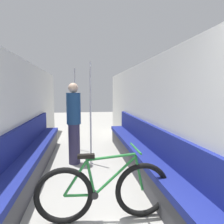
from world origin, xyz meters
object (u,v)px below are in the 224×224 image
(bench_seat_row_right, at_px, (144,158))
(passenger_standing, at_px, (74,122))
(bicycle, at_px, (104,191))
(grab_pole_near, at_px, (75,110))
(grab_pole_far, at_px, (91,115))
(bench_seat_row_left, at_px, (27,164))

(bench_seat_row_right, height_order, passenger_standing, passenger_standing)
(bench_seat_row_right, xyz_separation_m, bicycle, (-0.89, -1.20, 0.04))
(passenger_standing, bearing_deg, grab_pole_near, -89.59)
(bench_seat_row_right, relative_size, passenger_standing, 3.01)
(bicycle, bearing_deg, grab_pole_far, 94.59)
(passenger_standing, bearing_deg, grab_pole_far, 169.94)
(bicycle, xyz_separation_m, grab_pole_near, (-0.42, 3.13, 0.70))
(bench_seat_row_right, height_order, grab_pole_far, grab_pole_far)
(bicycle, xyz_separation_m, passenger_standing, (-0.43, 2.03, 0.55))
(grab_pole_near, distance_m, passenger_standing, 1.11)
(bench_seat_row_left, bearing_deg, grab_pole_far, 33.87)
(bicycle, distance_m, grab_pole_far, 2.09)
(bicycle, xyz_separation_m, grab_pole_far, (-0.07, 1.96, 0.70))
(bench_seat_row_right, xyz_separation_m, grab_pole_far, (-0.96, 0.76, 0.74))
(bench_seat_row_right, relative_size, grab_pole_far, 2.41)
(grab_pole_far, bearing_deg, bench_seat_row_left, -146.13)
(bench_seat_row_right, bearing_deg, bench_seat_row_left, 180.00)
(bicycle, distance_m, passenger_standing, 2.15)
(grab_pole_far, relative_size, passenger_standing, 1.25)
(grab_pole_near, bearing_deg, passenger_standing, -90.18)
(grab_pole_near, bearing_deg, bicycle, -82.29)
(passenger_standing, bearing_deg, bicycle, 102.47)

